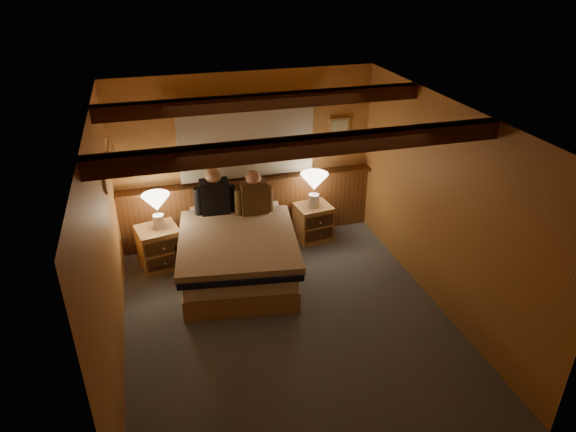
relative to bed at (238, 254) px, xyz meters
name	(u,v)px	position (x,y,z in m)	size (l,w,h in m)	color
floor	(288,321)	(0.36, -1.07, -0.33)	(4.20, 4.20, 0.00)	#4D515B
ceiling	(288,116)	(0.36, -1.07, 2.07)	(4.20, 4.20, 0.00)	tan
wall_back	(246,159)	(0.36, 1.03, 0.87)	(3.60, 3.60, 0.00)	#C38146
wall_left	(106,254)	(-1.44, -1.07, 0.87)	(4.20, 4.20, 0.00)	#C38146
wall_right	(442,208)	(2.16, -1.07, 0.87)	(4.20, 4.20, 0.00)	#C38146
wall_front	(372,371)	(0.36, -3.17, 0.87)	(3.60, 3.60, 0.00)	#C38146
wainscot	(249,207)	(0.36, 0.97, 0.16)	(3.60, 0.23, 0.94)	brown
curtain_window	(247,138)	(0.36, 0.96, 1.20)	(2.18, 0.09, 1.11)	#472411
ceiling_beams	(284,121)	(0.36, -0.92, 1.98)	(3.60, 1.65, 0.16)	#472411
coat_rail	(111,152)	(-1.36, 0.51, 1.34)	(0.05, 0.55, 0.24)	silver
framed_print	(339,127)	(1.71, 1.01, 1.22)	(0.30, 0.04, 0.25)	tan
bed	(238,254)	(0.00, 0.00, 0.00)	(1.66, 2.02, 0.63)	#B0844B
nightstand_left	(159,247)	(-0.96, 0.53, -0.04)	(0.60, 0.56, 0.56)	#B0844B
nightstand_right	(313,222)	(1.23, 0.67, -0.06)	(0.53, 0.49, 0.53)	#B0844B
lamp_left	(157,205)	(-0.92, 0.56, 0.56)	(0.36, 0.36, 0.47)	white
lamp_right	(314,184)	(1.23, 0.65, 0.56)	(0.39, 0.39, 0.50)	white
person_left	(214,194)	(-0.17, 0.66, 0.57)	(0.55, 0.23, 0.67)	black
person_right	(254,196)	(0.34, 0.52, 0.55)	(0.52, 0.21, 0.63)	brown
duffel_bag	(178,254)	(-0.72, 0.49, -0.16)	(0.57, 0.42, 0.37)	black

